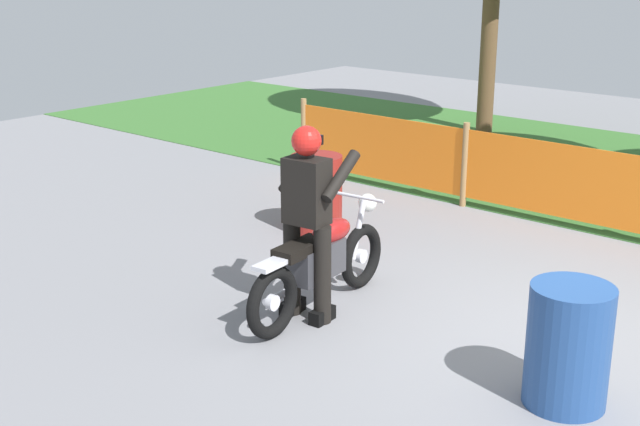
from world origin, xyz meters
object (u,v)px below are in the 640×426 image
at_px(motorcycle_lead, 321,262).
at_px(oil_drum, 316,194).
at_px(rider_lead, 308,216).
at_px(spare_drum, 568,346).

relative_size(motorcycle_lead, oil_drum, 2.22).
xyz_separation_m(rider_lead, oil_drum, (-1.46, 1.81, -0.48)).
bearing_deg(rider_lead, motorcycle_lead, 0.57).
distance_m(rider_lead, oil_drum, 2.37).
height_order(motorcycle_lead, spare_drum, motorcycle_lead).
distance_m(motorcycle_lead, oil_drum, 2.17).
height_order(motorcycle_lead, rider_lead, rider_lead).
height_order(rider_lead, oil_drum, rider_lead).
bearing_deg(motorcycle_lead, rider_lead, -179.43).
relative_size(motorcycle_lead, rider_lead, 1.16).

